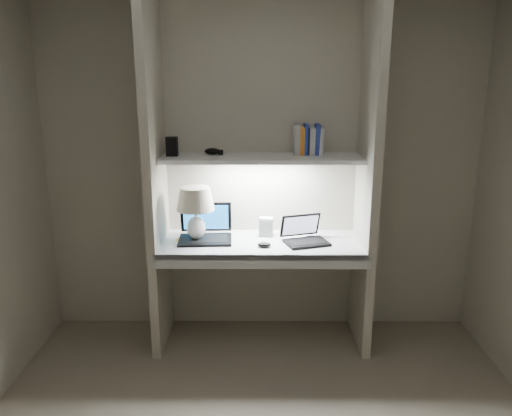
{
  "coord_description": "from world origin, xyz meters",
  "views": [
    {
      "loc": [
        -0.02,
        -2.14,
        1.92
      ],
      "look_at": [
        -0.04,
        1.05,
        1.06
      ],
      "focal_mm": 35.0,
      "sensor_mm": 36.0,
      "label": 1
    }
  ],
  "objects_px": {
    "table_lamp": "(196,205)",
    "speaker": "(266,227)",
    "laptop_main": "(205,231)",
    "book_row": "(308,140)",
    "laptop_netbook": "(304,236)"
  },
  "relations": [
    {
      "from": "laptop_netbook",
      "to": "laptop_main",
      "type": "bearing_deg",
      "value": 156.7
    },
    {
      "from": "table_lamp",
      "to": "laptop_main",
      "type": "height_order",
      "value": "table_lamp"
    },
    {
      "from": "table_lamp",
      "to": "speaker",
      "type": "distance_m",
      "value": 0.55
    },
    {
      "from": "speaker",
      "to": "book_row",
      "type": "xyz_separation_m",
      "value": [
        0.3,
        0.07,
        0.63
      ]
    },
    {
      "from": "laptop_netbook",
      "to": "book_row",
      "type": "bearing_deg",
      "value": 64.53
    },
    {
      "from": "table_lamp",
      "to": "book_row",
      "type": "bearing_deg",
      "value": 13.31
    },
    {
      "from": "laptop_main",
      "to": "laptop_netbook",
      "type": "relative_size",
      "value": 1.09
    },
    {
      "from": "laptop_main",
      "to": "speaker",
      "type": "distance_m",
      "value": 0.44
    },
    {
      "from": "table_lamp",
      "to": "laptop_netbook",
      "type": "distance_m",
      "value": 0.8
    },
    {
      "from": "table_lamp",
      "to": "laptop_main",
      "type": "bearing_deg",
      "value": 43.95
    },
    {
      "from": "table_lamp",
      "to": "book_row",
      "type": "distance_m",
      "value": 0.92
    },
    {
      "from": "speaker",
      "to": "book_row",
      "type": "distance_m",
      "value": 0.7
    },
    {
      "from": "table_lamp",
      "to": "speaker",
      "type": "relative_size",
      "value": 2.8
    },
    {
      "from": "speaker",
      "to": "laptop_netbook",
      "type": "bearing_deg",
      "value": -16.81
    },
    {
      "from": "book_row",
      "to": "laptop_main",
      "type": "bearing_deg",
      "value": -169.88
    }
  ]
}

